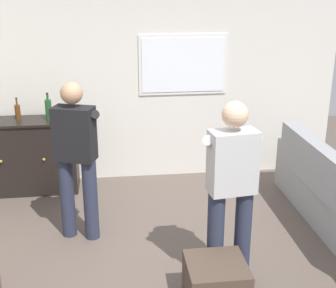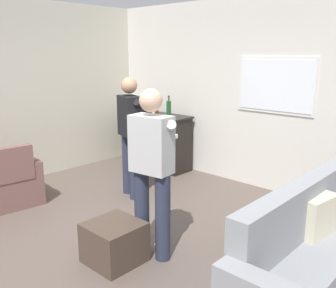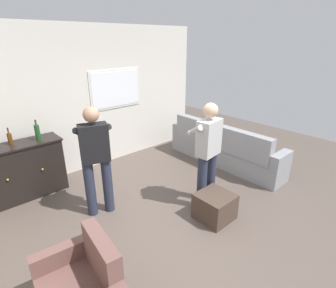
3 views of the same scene
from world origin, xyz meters
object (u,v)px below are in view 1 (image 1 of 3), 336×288
(ottoman, at_px, (216,284))
(person_standing_right, at_px, (231,185))
(sideboard_cabinet, at_px, (26,156))
(bottle_liquor_amber, at_px, (49,110))
(bottle_wine_green, at_px, (18,111))
(person_standing_left, at_px, (76,154))

(ottoman, bearing_deg, person_standing_right, 61.96)
(person_standing_right, bearing_deg, ottoman, -118.04)
(sideboard_cabinet, bearing_deg, person_standing_right, -46.12)
(sideboard_cabinet, height_order, ottoman, sideboard_cabinet)
(person_standing_right, bearing_deg, bottle_liquor_amber, 129.47)
(bottle_liquor_amber, xyz_separation_m, ottoman, (1.58, -2.49, -0.89))
(sideboard_cabinet, distance_m, ottoman, 3.20)
(sideboard_cabinet, xyz_separation_m, ottoman, (1.92, -2.54, -0.28))
(bottle_liquor_amber, bearing_deg, bottle_wine_green, 165.78)
(person_standing_left, height_order, person_standing_right, same)
(sideboard_cabinet, height_order, bottle_wine_green, bottle_wine_green)
(bottle_liquor_amber, height_order, ottoman, bottle_liquor_amber)
(sideboard_cabinet, relative_size, bottle_wine_green, 4.80)
(ottoman, height_order, person_standing_right, person_standing_right)
(bottle_wine_green, xyz_separation_m, person_standing_right, (2.16, -2.25, -0.12))
(bottle_liquor_amber, bearing_deg, sideboard_cabinet, 172.53)
(bottle_liquor_amber, distance_m, person_standing_right, 2.78)
(sideboard_cabinet, height_order, bottle_liquor_amber, bottle_liquor_amber)
(bottle_wine_green, relative_size, person_standing_right, 0.16)
(bottle_liquor_amber, bearing_deg, ottoman, -57.62)
(bottle_wine_green, distance_m, bottle_liquor_amber, 0.41)
(sideboard_cabinet, distance_m, person_standing_left, 1.52)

